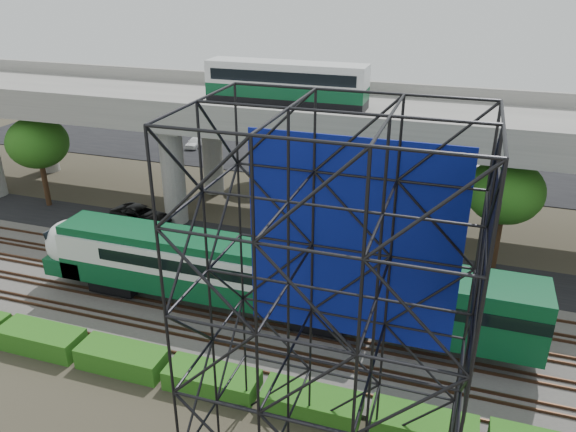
% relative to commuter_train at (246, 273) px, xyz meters
% --- Properties ---
extents(ground, '(140.00, 140.00, 0.00)m').
position_rel_commuter_train_xyz_m(ground, '(-0.29, -2.00, -2.88)').
color(ground, '#474233').
rests_on(ground, ground).
extents(ballast_bed, '(90.00, 12.00, 0.20)m').
position_rel_commuter_train_xyz_m(ballast_bed, '(-0.29, 0.00, -2.78)').
color(ballast_bed, slate).
rests_on(ballast_bed, ground).
extents(service_road, '(90.00, 5.00, 0.08)m').
position_rel_commuter_train_xyz_m(service_road, '(-0.29, 8.50, -2.84)').
color(service_road, black).
rests_on(service_road, ground).
extents(parking_lot, '(90.00, 18.00, 0.08)m').
position_rel_commuter_train_xyz_m(parking_lot, '(-0.29, 32.00, -2.84)').
color(parking_lot, black).
rests_on(parking_lot, ground).
extents(harbor_water, '(140.00, 40.00, 0.03)m').
position_rel_commuter_train_xyz_m(harbor_water, '(-0.29, 54.00, -2.87)').
color(harbor_water, '#3F5567').
rests_on(harbor_water, ground).
extents(rail_tracks, '(90.00, 9.52, 0.16)m').
position_rel_commuter_train_xyz_m(rail_tracks, '(-0.29, -0.00, -2.60)').
color(rail_tracks, '#472D1E').
rests_on(rail_tracks, ballast_bed).
extents(commuter_train, '(29.30, 3.06, 4.30)m').
position_rel_commuter_train_xyz_m(commuter_train, '(0.00, 0.00, 0.00)').
color(commuter_train, black).
rests_on(commuter_train, rail_tracks).
extents(overpass, '(80.00, 12.00, 12.40)m').
position_rel_commuter_train_xyz_m(overpass, '(-0.43, 14.00, 5.33)').
color(overpass, '#9E9B93').
rests_on(overpass, ground).
extents(scaffold_tower, '(9.36, 6.36, 15.00)m').
position_rel_commuter_train_xyz_m(scaffold_tower, '(7.32, -9.98, 4.59)').
color(scaffold_tower, black).
rests_on(scaffold_tower, ground).
extents(hedge_strip, '(34.60, 1.80, 1.20)m').
position_rel_commuter_train_xyz_m(hedge_strip, '(0.72, -6.30, -2.32)').
color(hedge_strip, '#215A14').
rests_on(hedge_strip, ground).
extents(trees, '(40.94, 16.94, 7.69)m').
position_rel_commuter_train_xyz_m(trees, '(-4.95, 14.17, 2.69)').
color(trees, '#382314').
rests_on(trees, ground).
extents(suv, '(5.68, 3.67, 1.46)m').
position_rel_commuter_train_xyz_m(suv, '(-12.62, 9.05, -2.07)').
color(suv, black).
rests_on(suv, service_road).
extents(parked_cars, '(35.40, 9.33, 1.18)m').
position_rel_commuter_train_xyz_m(parked_cars, '(0.49, 31.68, -2.23)').
color(parked_cars, white).
rests_on(parked_cars, parking_lot).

